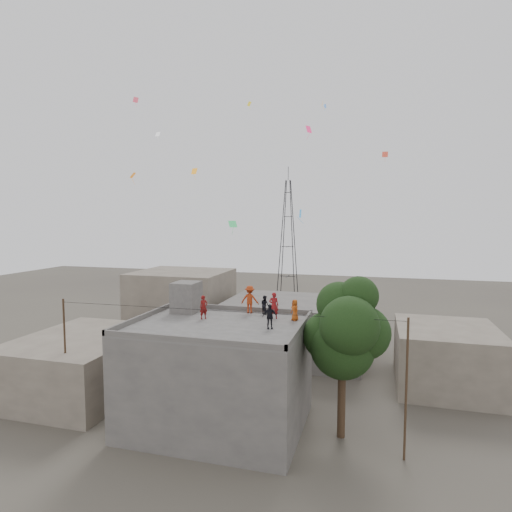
# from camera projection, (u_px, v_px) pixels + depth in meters

# --- Properties ---
(ground) EXTENTS (140.00, 140.00, 0.00)m
(ground) POSITION_uv_depth(u_px,v_px,m) (218.00, 424.00, 25.63)
(ground) COLOR #423C36
(ground) RESTS_ON ground
(main_building) EXTENTS (10.00, 8.00, 6.10)m
(main_building) POSITION_uv_depth(u_px,v_px,m) (218.00, 375.00, 25.36)
(main_building) COLOR #53504E
(main_building) RESTS_ON ground
(parapet) EXTENTS (10.00, 8.00, 0.30)m
(parapet) POSITION_uv_depth(u_px,v_px,m) (218.00, 322.00, 25.09)
(parapet) COLOR #53504E
(parapet) RESTS_ON main_building
(stair_head_box) EXTENTS (1.60, 1.80, 2.00)m
(stair_head_box) POSITION_uv_depth(u_px,v_px,m) (186.00, 297.00, 28.37)
(stair_head_box) COLOR #53504E
(stair_head_box) RESTS_ON main_building
(neighbor_west) EXTENTS (8.00, 10.00, 4.00)m
(neighbor_west) POSITION_uv_depth(u_px,v_px,m) (83.00, 364.00, 30.36)
(neighbor_west) COLOR #685E52
(neighbor_west) RESTS_ON ground
(neighbor_north) EXTENTS (12.00, 9.00, 5.00)m
(neighbor_north) POSITION_uv_depth(u_px,v_px,m) (295.00, 328.00, 38.29)
(neighbor_north) COLOR #53504E
(neighbor_north) RESTS_ON ground
(neighbor_northwest) EXTENTS (9.00, 8.00, 7.00)m
(neighbor_northwest) POSITION_uv_depth(u_px,v_px,m) (182.00, 305.00, 43.38)
(neighbor_northwest) COLOR #685E52
(neighbor_northwest) RESTS_ON ground
(neighbor_east) EXTENTS (7.00, 8.00, 4.40)m
(neighbor_east) POSITION_uv_depth(u_px,v_px,m) (446.00, 357.00, 31.22)
(neighbor_east) COLOR #685E52
(neighbor_east) RESTS_ON ground
(tree) EXTENTS (4.90, 4.60, 9.10)m
(tree) POSITION_uv_depth(u_px,v_px,m) (346.00, 331.00, 23.67)
(tree) COLOR black
(tree) RESTS_ON ground
(utility_line) EXTENTS (20.12, 0.62, 7.40)m
(utility_line) POSITION_uv_depth(u_px,v_px,m) (218.00, 370.00, 23.96)
(utility_line) COLOR black
(utility_line) RESTS_ON ground
(transmission_tower) EXTENTS (2.97, 2.97, 20.01)m
(transmission_tower) POSITION_uv_depth(u_px,v_px,m) (288.00, 240.00, 64.27)
(transmission_tower) COLOR black
(transmission_tower) RESTS_ON ground
(person_red_adult) EXTENTS (0.67, 0.51, 1.64)m
(person_red_adult) POSITION_uv_depth(u_px,v_px,m) (274.00, 305.00, 26.51)
(person_red_adult) COLOR maroon
(person_red_adult) RESTS_ON main_building
(person_orange_child) EXTENTS (0.74, 0.73, 1.29)m
(person_orange_child) POSITION_uv_depth(u_px,v_px,m) (295.00, 310.00, 25.99)
(person_orange_child) COLOR #B14914
(person_orange_child) RESTS_ON main_building
(person_dark_child) EXTENTS (0.75, 0.74, 1.22)m
(person_dark_child) POSITION_uv_depth(u_px,v_px,m) (265.00, 305.00, 27.75)
(person_dark_child) COLOR black
(person_dark_child) RESTS_ON main_building
(person_dark_adult) EXTENTS (0.89, 0.64, 1.40)m
(person_dark_adult) POSITION_uv_depth(u_px,v_px,m) (270.00, 316.00, 24.02)
(person_dark_adult) COLOR black
(person_dark_adult) RESTS_ON main_building
(person_orange_adult) EXTENTS (1.20, 0.72, 1.81)m
(person_orange_adult) POSITION_uv_depth(u_px,v_px,m) (250.00, 299.00, 28.02)
(person_orange_adult) COLOR #A33212
(person_orange_adult) RESTS_ON main_building
(person_red_child) EXTENTS (0.61, 0.63, 1.46)m
(person_red_child) POSITION_uv_depth(u_px,v_px,m) (204.00, 307.00, 26.39)
(person_red_child) COLOR maroon
(person_red_child) RESTS_ON main_building
(kites) EXTENTS (18.96, 15.14, 10.43)m
(kites) POSITION_uv_depth(u_px,v_px,m) (250.00, 152.00, 31.35)
(kites) COLOR #FF9E1A
(kites) RESTS_ON ground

